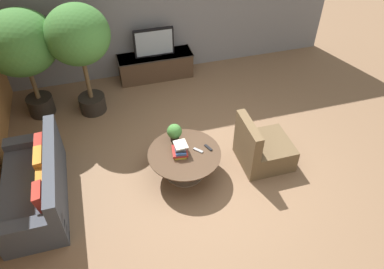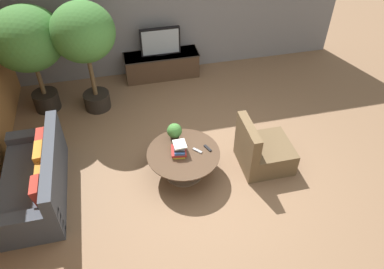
{
  "view_description": "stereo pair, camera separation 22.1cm",
  "coord_description": "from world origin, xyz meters",
  "px_view_note": "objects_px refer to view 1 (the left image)",
  "views": [
    {
      "loc": [
        -1.4,
        -3.86,
        4.47
      ],
      "look_at": [
        -0.2,
        0.34,
        0.55
      ],
      "focal_mm": 35.0,
      "sensor_mm": 36.0,
      "label": 1
    },
    {
      "loc": [
        -1.18,
        -3.91,
        4.47
      ],
      "look_at": [
        -0.2,
        0.34,
        0.55
      ],
      "focal_mm": 35.0,
      "sensor_mm": 36.0,
      "label": 2
    }
  ],
  "objects_px": {
    "coffee_table": "(184,159)",
    "armchair_wicker": "(262,149)",
    "television": "(154,43)",
    "couch_by_wall": "(37,186)",
    "media_console": "(156,66)",
    "potted_palm_tall": "(21,46)",
    "potted_palm_corner": "(78,40)",
    "potted_plant_tabletop": "(174,132)"
  },
  "relations": [
    {
      "from": "potted_palm_tall",
      "to": "potted_palm_corner",
      "type": "xyz_separation_m",
      "value": [
        0.94,
        -0.19,
        0.07
      ]
    },
    {
      "from": "television",
      "to": "armchair_wicker",
      "type": "bearing_deg",
      "value": -69.05
    },
    {
      "from": "television",
      "to": "potted_palm_tall",
      "type": "bearing_deg",
      "value": -165.24
    },
    {
      "from": "media_console",
      "to": "couch_by_wall",
      "type": "distance_m",
      "value": 3.64
    },
    {
      "from": "media_console",
      "to": "potted_plant_tabletop",
      "type": "xyz_separation_m",
      "value": [
        -0.21,
        -2.54,
        0.34
      ]
    },
    {
      "from": "potted_plant_tabletop",
      "to": "media_console",
      "type": "bearing_deg",
      "value": 85.28
    },
    {
      "from": "television",
      "to": "potted_palm_corner",
      "type": "relative_size",
      "value": 0.39
    },
    {
      "from": "media_console",
      "to": "armchair_wicker",
      "type": "relative_size",
      "value": 1.81
    },
    {
      "from": "television",
      "to": "potted_plant_tabletop",
      "type": "bearing_deg",
      "value": -94.73
    },
    {
      "from": "media_console",
      "to": "potted_plant_tabletop",
      "type": "height_order",
      "value": "potted_plant_tabletop"
    },
    {
      "from": "couch_by_wall",
      "to": "potted_palm_corner",
      "type": "relative_size",
      "value": 0.88
    },
    {
      "from": "armchair_wicker",
      "to": "potted_palm_corner",
      "type": "xyz_separation_m",
      "value": [
        -2.53,
        2.14,
        1.22
      ]
    },
    {
      "from": "potted_plant_tabletop",
      "to": "coffee_table",
      "type": "bearing_deg",
      "value": -77.85
    },
    {
      "from": "potted_palm_corner",
      "to": "potted_plant_tabletop",
      "type": "bearing_deg",
      "value": -55.53
    },
    {
      "from": "armchair_wicker",
      "to": "potted_plant_tabletop",
      "type": "xyz_separation_m",
      "value": [
        -1.34,
        0.41,
        0.34
      ]
    },
    {
      "from": "television",
      "to": "armchair_wicker",
      "type": "relative_size",
      "value": 0.95
    },
    {
      "from": "couch_by_wall",
      "to": "potted_palm_tall",
      "type": "distance_m",
      "value": 2.45
    },
    {
      "from": "couch_by_wall",
      "to": "potted_palm_corner",
      "type": "distance_m",
      "value": 2.5
    },
    {
      "from": "television",
      "to": "coffee_table",
      "type": "bearing_deg",
      "value": -92.81
    },
    {
      "from": "coffee_table",
      "to": "armchair_wicker",
      "type": "height_order",
      "value": "armchair_wicker"
    },
    {
      "from": "media_console",
      "to": "potted_plant_tabletop",
      "type": "bearing_deg",
      "value": -94.72
    },
    {
      "from": "television",
      "to": "potted_palm_tall",
      "type": "xyz_separation_m",
      "value": [
        -2.34,
        -0.62,
        0.6
      ]
    },
    {
      "from": "media_console",
      "to": "potted_palm_tall",
      "type": "distance_m",
      "value": 2.68
    },
    {
      "from": "television",
      "to": "potted_palm_tall",
      "type": "relative_size",
      "value": 0.4
    },
    {
      "from": "media_console",
      "to": "television",
      "type": "xyz_separation_m",
      "value": [
        -0.0,
        -0.0,
        0.54
      ]
    },
    {
      "from": "potted_palm_corner",
      "to": "media_console",
      "type": "bearing_deg",
      "value": 30.05
    },
    {
      "from": "armchair_wicker",
      "to": "potted_palm_tall",
      "type": "relative_size",
      "value": 0.42
    },
    {
      "from": "armchair_wicker",
      "to": "media_console",
      "type": "bearing_deg",
      "value": 20.94
    },
    {
      "from": "coffee_table",
      "to": "armchair_wicker",
      "type": "bearing_deg",
      "value": -4.0
    },
    {
      "from": "coffee_table",
      "to": "potted_palm_corner",
      "type": "relative_size",
      "value": 0.54
    },
    {
      "from": "armchair_wicker",
      "to": "potted_plant_tabletop",
      "type": "relative_size",
      "value": 2.81
    },
    {
      "from": "coffee_table",
      "to": "potted_palm_corner",
      "type": "xyz_separation_m",
      "value": [
        -1.26,
        2.06,
        1.18
      ]
    },
    {
      "from": "media_console",
      "to": "coffee_table",
      "type": "height_order",
      "value": "media_console"
    },
    {
      "from": "television",
      "to": "couch_by_wall",
      "type": "xyz_separation_m",
      "value": [
        -2.33,
        -2.79,
        -0.52
      ]
    },
    {
      "from": "coffee_table",
      "to": "couch_by_wall",
      "type": "distance_m",
      "value": 2.19
    },
    {
      "from": "television",
      "to": "couch_by_wall",
      "type": "height_order",
      "value": "television"
    },
    {
      "from": "armchair_wicker",
      "to": "potted_palm_corner",
      "type": "distance_m",
      "value": 3.53
    },
    {
      "from": "television",
      "to": "couch_by_wall",
      "type": "relative_size",
      "value": 0.44
    },
    {
      "from": "media_console",
      "to": "television",
      "type": "relative_size",
      "value": 1.91
    },
    {
      "from": "potted_palm_tall",
      "to": "potted_palm_corner",
      "type": "relative_size",
      "value": 0.97
    },
    {
      "from": "media_console",
      "to": "potted_palm_corner",
      "type": "bearing_deg",
      "value": -149.95
    },
    {
      "from": "couch_by_wall",
      "to": "potted_plant_tabletop",
      "type": "distance_m",
      "value": 2.16
    }
  ]
}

